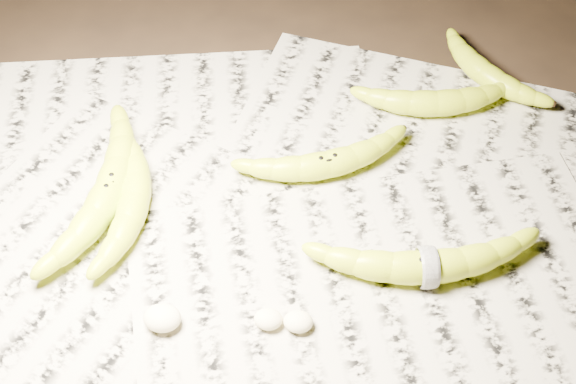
# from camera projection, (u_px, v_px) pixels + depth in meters

# --- Properties ---
(ground) EXTENTS (3.00, 3.00, 0.00)m
(ground) POSITION_uv_depth(u_px,v_px,m) (284.00, 224.00, 0.95)
(ground) COLOR black
(ground) RESTS_ON ground
(newspaper_patch) EXTENTS (0.90, 0.70, 0.01)m
(newspaper_patch) POSITION_uv_depth(u_px,v_px,m) (291.00, 218.00, 0.95)
(newspaper_patch) COLOR #B6B09C
(newspaper_patch) RESTS_ON ground
(banana_left_a) EXTENTS (0.09, 0.24, 0.04)m
(banana_left_a) POSITION_uv_depth(u_px,v_px,m) (109.00, 189.00, 0.95)
(banana_left_a) COLOR #C7E41C
(banana_left_a) RESTS_ON newspaper_patch
(banana_left_b) EXTENTS (0.07, 0.19, 0.04)m
(banana_left_b) POSITION_uv_depth(u_px,v_px,m) (134.00, 199.00, 0.94)
(banana_left_b) COLOR #C7E41C
(banana_left_b) RESTS_ON newspaper_patch
(banana_center) EXTENTS (0.20, 0.12, 0.04)m
(banana_center) POSITION_uv_depth(u_px,v_px,m) (327.00, 162.00, 0.98)
(banana_center) COLOR #C7E41C
(banana_center) RESTS_ON newspaper_patch
(banana_taped) EXTENTS (0.24, 0.10, 0.04)m
(banana_taped) POSITION_uv_depth(u_px,v_px,m) (427.00, 265.00, 0.88)
(banana_taped) COLOR #C7E41C
(banana_taped) RESTS_ON newspaper_patch
(banana_upper_a) EXTENTS (0.19, 0.08, 0.04)m
(banana_upper_a) POSITION_uv_depth(u_px,v_px,m) (436.00, 101.00, 1.05)
(banana_upper_a) COLOR #C7E41C
(banana_upper_a) RESTS_ON newspaper_patch
(banana_upper_b) EXTENTS (0.15, 0.15, 0.03)m
(banana_upper_b) POSITION_uv_depth(u_px,v_px,m) (485.00, 71.00, 1.09)
(banana_upper_b) COLOR #C7E41C
(banana_upper_b) RESTS_ON newspaper_patch
(measuring_tape) EXTENTS (0.01, 0.05, 0.05)m
(measuring_tape) POSITION_uv_depth(u_px,v_px,m) (427.00, 265.00, 0.88)
(measuring_tape) COLOR white
(measuring_tape) RESTS_ON newspaper_patch
(flesh_chunk_a) EXTENTS (0.04, 0.03, 0.02)m
(flesh_chunk_a) POSITION_uv_depth(u_px,v_px,m) (162.00, 316.00, 0.85)
(flesh_chunk_a) COLOR #FFF3C5
(flesh_chunk_a) RESTS_ON newspaper_patch
(flesh_chunk_b) EXTENTS (0.03, 0.03, 0.02)m
(flesh_chunk_b) POSITION_uv_depth(u_px,v_px,m) (268.00, 317.00, 0.85)
(flesh_chunk_b) COLOR #FFF3C5
(flesh_chunk_b) RESTS_ON newspaper_patch
(flesh_chunk_c) EXTENTS (0.03, 0.03, 0.02)m
(flesh_chunk_c) POSITION_uv_depth(u_px,v_px,m) (298.00, 320.00, 0.85)
(flesh_chunk_c) COLOR #FFF3C5
(flesh_chunk_c) RESTS_ON newspaper_patch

